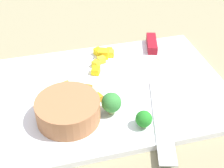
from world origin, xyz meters
name	(u,v)px	position (x,y,z in m)	size (l,w,h in m)	color
ground_plane	(112,93)	(0.00, 0.00, 0.00)	(4.00, 4.00, 0.00)	gray
cutting_board	(112,91)	(0.00, 0.00, 0.01)	(0.44, 0.31, 0.01)	white
prep_bowl	(68,110)	(0.09, 0.06, 0.03)	(0.11, 0.11, 0.04)	#99643E
chef_knife	(155,68)	(-0.10, -0.03, 0.02)	(0.12, 0.36, 0.02)	silver
carrot_dice_0	(87,92)	(0.05, 0.01, 0.02)	(0.01, 0.02, 0.02)	orange
carrot_dice_1	(63,90)	(0.09, -0.01, 0.02)	(0.01, 0.02, 0.02)	orange
carrot_dice_2	(67,84)	(0.08, -0.03, 0.02)	(0.01, 0.01, 0.01)	orange
carrot_dice_3	(98,98)	(0.03, 0.03, 0.02)	(0.01, 0.01, 0.01)	orange
carrot_dice_4	(88,89)	(0.05, 0.00, 0.02)	(0.01, 0.01, 0.01)	orange
carrot_dice_5	(78,89)	(0.06, 0.00, 0.02)	(0.01, 0.02, 0.02)	orange
pepper_dice_0	(111,54)	(-0.03, -0.11, 0.02)	(0.01, 0.01, 0.01)	yellow
pepper_dice_1	(98,52)	(0.00, -0.12, 0.02)	(0.01, 0.01, 0.01)	yellow
pepper_dice_2	(96,64)	(0.01, -0.08, 0.02)	(0.01, 0.01, 0.01)	yellow
pepper_dice_3	(96,71)	(0.02, -0.05, 0.02)	(0.02, 0.02, 0.01)	yellow
pepper_dice_4	(110,50)	(-0.03, -0.12, 0.02)	(0.01, 0.01, 0.01)	yellow
pepper_dice_5	(103,53)	(-0.01, -0.11, 0.02)	(0.02, 0.02, 0.02)	yellow
pepper_dice_6	(102,60)	(0.00, -0.09, 0.02)	(0.01, 0.02, 0.01)	yellow
broccoli_floret_0	(144,119)	(-0.02, 0.11, 0.03)	(0.03, 0.03, 0.03)	#88B156
broccoli_floret_1	(111,103)	(0.02, 0.06, 0.03)	(0.03, 0.03, 0.04)	#91B469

